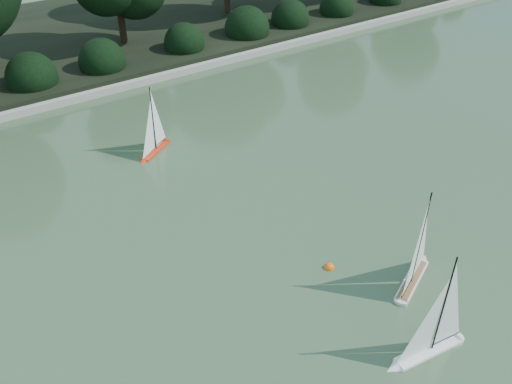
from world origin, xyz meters
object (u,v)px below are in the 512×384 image
Objects in this scene: sailboat_white_b at (416,264)px; sailboat_orange at (152,143)px; sailboat_white_a at (426,340)px; race_buoy at (329,268)px.

sailboat_orange is at bearing 104.69° from sailboat_white_b.
sailboat_orange is (-0.47, 6.73, -0.03)m from sailboat_white_a.
sailboat_orange is (-1.49, 5.67, -0.04)m from sailboat_white_b.
sailboat_white_b reaches higher than race_buoy.
sailboat_white_b reaches higher than sailboat_orange.
sailboat_white_a is 1.47m from sailboat_white_b.
sailboat_white_b is at bearing 46.24° from sailboat_white_a.
sailboat_white_a reaches higher than sailboat_orange.
sailboat_white_b is (1.02, 1.06, 0.00)m from sailboat_white_a.
race_buoy is (0.13, 1.97, -0.27)m from sailboat_white_a.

